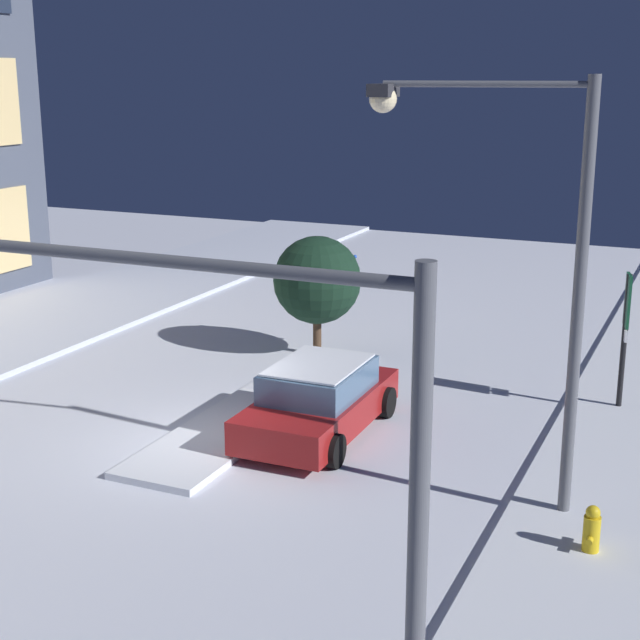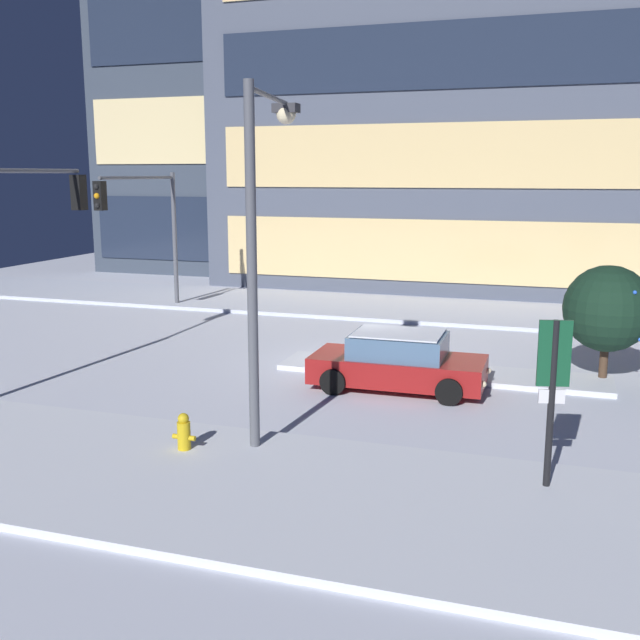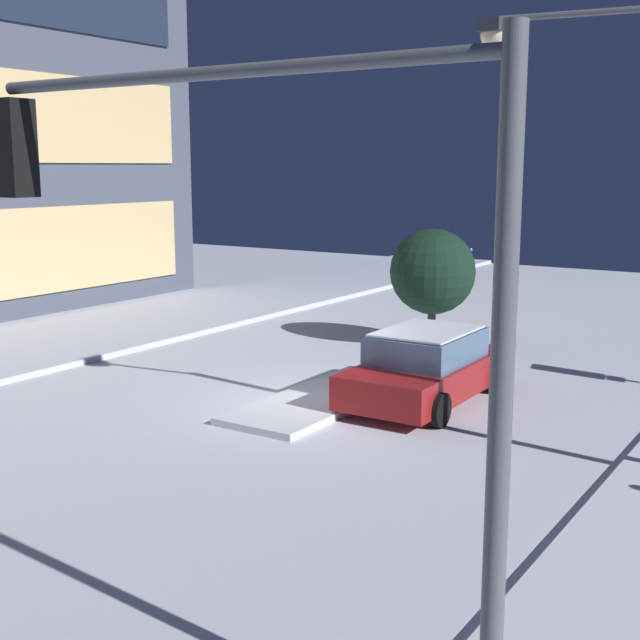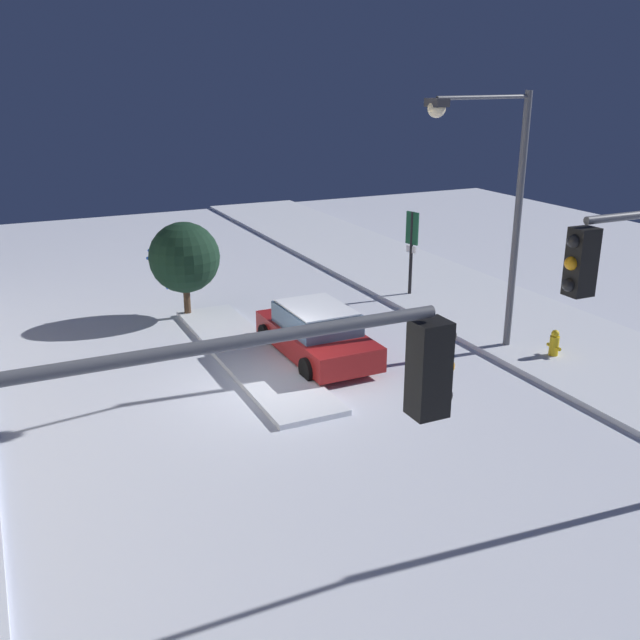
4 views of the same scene
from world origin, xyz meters
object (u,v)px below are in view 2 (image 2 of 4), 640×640
at_px(traffic_light_corner_near_left, 8,229).
at_px(decorated_tree_median, 608,309).
at_px(traffic_light_corner_far_left, 144,215).
at_px(street_lamp_arched, 264,210).
at_px(fire_hydrant, 184,435).
at_px(parking_info_sign, 552,384).
at_px(car_near, 398,362).

distance_m(traffic_light_corner_near_left, decorated_tree_median, 15.51).
distance_m(traffic_light_corner_far_left, street_lamp_arched, 14.67).
relative_size(street_lamp_arched, decorated_tree_median, 2.28).
relative_size(traffic_light_corner_near_left, street_lamp_arched, 0.81).
distance_m(traffic_light_corner_far_left, fire_hydrant, 15.68).
relative_size(traffic_light_corner_near_left, traffic_light_corner_far_left, 1.04).
bearing_deg(parking_info_sign, decorated_tree_median, -22.81).
height_order(traffic_light_corner_far_left, street_lamp_arched, street_lamp_arched).
xyz_separation_m(parking_info_sign, decorated_tree_median, (1.23, 7.76, 0.03)).
bearing_deg(parking_info_sign, traffic_light_corner_far_left, 37.23).
height_order(street_lamp_arched, decorated_tree_median, street_lamp_arched).
height_order(traffic_light_corner_near_left, parking_info_sign, traffic_light_corner_near_left).
relative_size(car_near, parking_info_sign, 1.47).
bearing_deg(car_near, fire_hydrant, -117.61).
distance_m(fire_hydrant, decorated_tree_median, 11.56).
distance_m(car_near, traffic_light_corner_far_left, 13.72).
height_order(fire_hydrant, decorated_tree_median, decorated_tree_median).
height_order(car_near, traffic_light_corner_far_left, traffic_light_corner_far_left).
relative_size(street_lamp_arched, parking_info_sign, 2.33).
bearing_deg(fire_hydrant, decorated_tree_median, 45.47).
bearing_deg(parking_info_sign, fire_hydrant, 79.63).
bearing_deg(street_lamp_arched, traffic_light_corner_near_left, 70.66).
distance_m(car_near, fire_hydrant, 6.58).
relative_size(traffic_light_corner_far_left, fire_hydrant, 6.28).
bearing_deg(parking_info_sign, car_near, 21.17).
bearing_deg(car_near, parking_info_sign, -55.60).
height_order(street_lamp_arched, fire_hydrant, street_lamp_arched).
bearing_deg(fire_hydrant, car_near, 62.97).
bearing_deg(street_lamp_arched, traffic_light_corner_far_left, 32.17).
relative_size(traffic_light_corner_near_left, fire_hydrant, 6.55).
height_order(car_near, traffic_light_corner_near_left, traffic_light_corner_near_left).
xyz_separation_m(fire_hydrant, parking_info_sign, (6.80, 0.41, 1.54)).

